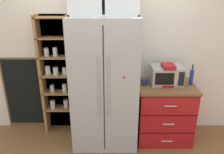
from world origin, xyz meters
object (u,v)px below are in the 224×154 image
Objects in this scene: microwave at (166,75)px; coffee_maker at (167,74)px; mug_navy at (144,82)px; chalkboard_menu at (24,94)px; refrigerator at (105,83)px; bottle_cobalt at (192,76)px.

microwave is 1.42× the size of coffee_maker.
coffee_maker reaches higher than mug_navy.
chalkboard_menu reaches higher than microwave.
chalkboard_menu reaches higher than coffee_maker.
refrigerator is at bearing -13.85° from chalkboard_menu.
bottle_cobalt is (1.23, 0.05, 0.09)m from refrigerator.
microwave is 0.05m from coffee_maker.
refrigerator is at bearing -176.84° from mug_navy.
microwave is 3.57× the size of mug_navy.
microwave is at bearing 5.92° from refrigerator.
coffee_maker is 0.35m from bottle_cobalt.
chalkboard_menu reaches higher than bottle_cobalt.
coffee_maker is 0.26× the size of chalkboard_menu.
refrigerator is 15.05× the size of mug_navy.
refrigerator is 1.39m from chalkboard_menu.
mug_navy is 0.68m from bottle_cobalt.
refrigerator is 0.56m from mug_navy.
chalkboard_menu is (-2.20, 0.23, -0.41)m from microwave.
microwave is at bearing -6.04° from chalkboard_menu.
refrigerator is 1.24m from bottle_cobalt.
coffee_maker is at bearing -7.12° from chalkboard_menu.
coffee_maker reaches higher than microwave.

